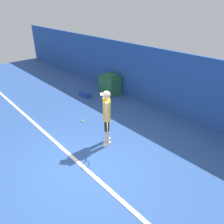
% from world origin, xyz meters
% --- Properties ---
extents(ground_plane, '(24.00, 24.00, 0.00)m').
position_xyz_m(ground_plane, '(0.00, 0.00, 0.00)').
color(ground_plane, '#2D5193').
extents(back_wall, '(24.00, 0.10, 2.26)m').
position_xyz_m(back_wall, '(0.00, 4.09, 1.13)').
color(back_wall, '#234C99').
rests_on(back_wall, ground_plane).
extents(court_baseline, '(21.60, 0.10, 0.01)m').
position_xyz_m(court_baseline, '(0.00, -0.12, 0.01)').
color(court_baseline, white).
rests_on(court_baseline, ground_plane).
extents(tennis_player, '(0.73, 0.61, 1.66)m').
position_xyz_m(tennis_player, '(-0.44, 1.01, 0.93)').
color(tennis_player, beige).
rests_on(tennis_player, ground_plane).
extents(tennis_ball, '(0.07, 0.07, 0.07)m').
position_xyz_m(tennis_ball, '(-1.98, 1.20, 0.03)').
color(tennis_ball, '#D1E533').
rests_on(tennis_ball, ground_plane).
extents(covered_chair, '(0.85, 0.66, 0.88)m').
position_xyz_m(covered_chair, '(-3.34, 3.66, 0.41)').
color(covered_chair, '#28663D').
rests_on(covered_chair, ground_plane).
extents(equipment_bag, '(0.65, 0.24, 0.19)m').
position_xyz_m(equipment_bag, '(-3.80, 2.58, 0.09)').
color(equipment_bag, '#1E3D99').
rests_on(equipment_bag, ground_plane).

